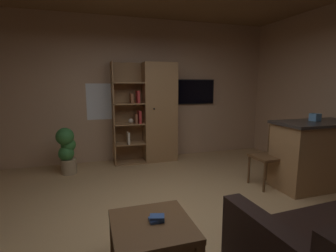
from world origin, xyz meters
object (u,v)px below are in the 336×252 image
Objects in this scene: kitchen_bar_counter at (323,154)px; wall_mounted_tv at (194,92)px; bookshelf_cabinet at (155,113)px; dining_chair at (272,152)px; potted_floor_plant at (67,149)px; tissue_box at (315,117)px; coffee_table at (152,232)px; table_book_0 at (156,220)px; table_book_1 at (157,217)px.

wall_mounted_tv is at bearing 117.62° from kitchen_bar_counter.
bookshelf_cabinet reaches higher than wall_mounted_tv.
potted_floor_plant is at bearing 153.88° from dining_chair.
coffee_table is at bearing -158.94° from tissue_box.
kitchen_bar_counter is 2.34× the size of coffee_table.
kitchen_bar_counter is at bearing -24.62° from potted_floor_plant.
kitchen_bar_counter is 1.70× the size of dining_chair.
kitchen_bar_counter is 4.14m from potted_floor_plant.
dining_chair is 2.23m from wall_mounted_tv.
coffee_table is (-2.91, -1.00, -0.16)m from kitchen_bar_counter.
wall_mounted_tv is (-1.18, 2.26, 0.88)m from kitchen_bar_counter.
dining_chair reaches higher than potted_floor_plant.
coffee_table is 0.73× the size of dining_chair.
kitchen_bar_counter is 0.77m from dining_chair.
bookshelf_cabinet is 2.94× the size of coffee_table.
table_book_0 is at bearing -150.31° from dining_chair.
table_book_1 reaches higher than table_book_0.
tissue_box is 3.05m from coffee_table.
wall_mounted_tv reaches higher than table_book_1.
coffee_table is (-2.77, -1.07, -0.71)m from tissue_box.
kitchen_bar_counter reaches higher than potted_floor_plant.
wall_mounted_tv reaches higher than coffee_table.
wall_mounted_tv is at bearing 102.44° from dining_chair.
tissue_box reaches higher than coffee_table.
potted_floor_plant is (-3.62, 1.65, -0.62)m from tissue_box.
table_book_1 is 0.13× the size of wall_mounted_tv.
bookshelf_cabinet reaches higher than table_book_1.
dining_chair is (2.13, 1.22, 0.06)m from table_book_1.
dining_chair is (-0.59, 0.17, -0.53)m from tissue_box.
table_book_1 is at bearing 14.52° from coffee_table.
tissue_box is 1.00× the size of table_book_1.
table_book_0 is at bearing 143.48° from table_book_1.
kitchen_bar_counter is 3.08m from coffee_table.
wall_mounted_tv is (2.58, 0.53, 0.94)m from potted_floor_plant.
potted_floor_plant is at bearing 155.38° from kitchen_bar_counter.
kitchen_bar_counter is 2.69m from wall_mounted_tv.
table_book_0 is 0.14× the size of potted_floor_plant.
coffee_table is 2.85m from potted_floor_plant.
kitchen_bar_counter is (2.09, -2.05, -0.47)m from bookshelf_cabinet.
kitchen_bar_counter reaches higher than dining_chair.
bookshelf_cabinet is 2.11× the size of wall_mounted_tv.
coffee_table is (-0.82, -3.04, -0.63)m from bookshelf_cabinet.
tissue_box reaches higher than table_book_1.
wall_mounted_tv reaches higher than kitchen_bar_counter.
bookshelf_cabinet is 16.38× the size of table_book_1.
coffee_table is 3.83m from wall_mounted_tv.
tissue_box is 4.03m from potted_floor_plant.
potted_floor_plant is at bearing 155.46° from tissue_box.
coffee_table is at bearing -156.39° from table_book_0.
bookshelf_cabinet is 2.41× the size of potted_floor_plant.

